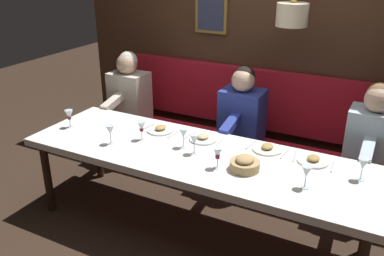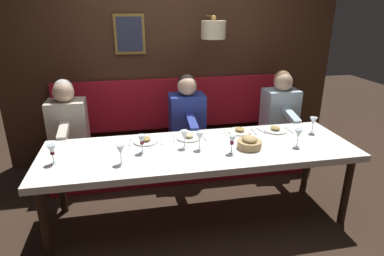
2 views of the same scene
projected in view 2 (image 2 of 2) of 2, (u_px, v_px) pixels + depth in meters
name	position (u px, v px, depth m)	size (l,w,h in m)	color
ground_plane	(199.00, 216.00, 3.24)	(12.00, 12.00, 0.00)	#332319
dining_table	(200.00, 154.00, 3.00)	(0.90, 2.84, 0.74)	white
banquette_bench	(184.00, 157.00, 3.98)	(0.52, 3.04, 0.45)	red
back_wall_panel	(175.00, 56.00, 4.10)	(0.59, 4.24, 2.90)	#422819
diner_nearest	(280.00, 105.00, 3.98)	(0.60, 0.40, 0.79)	silver
diner_near	(187.00, 111.00, 3.77)	(0.60, 0.40, 0.79)	#283893
diner_middle	(67.00, 118.00, 3.53)	(0.60, 0.40, 0.79)	beige
place_setting_0	(146.00, 141.00, 3.10)	(0.24, 0.32, 0.05)	silver
place_setting_1	(275.00, 130.00, 3.37)	(0.24, 0.32, 0.05)	silver
place_setting_2	(189.00, 137.00, 3.19)	(0.24, 0.32, 0.05)	silver
place_setting_3	(240.00, 131.00, 3.34)	(0.24, 0.32, 0.05)	silver
wine_glass_0	(200.00, 137.00, 2.92)	(0.07, 0.07, 0.16)	silver
wine_glass_1	(52.00, 150.00, 2.65)	(0.07, 0.07, 0.16)	silver
wine_glass_2	(142.00, 140.00, 2.85)	(0.07, 0.07, 0.16)	silver
wine_glass_3	(298.00, 134.00, 2.98)	(0.07, 0.07, 0.16)	silver
wine_glass_4	(232.00, 140.00, 2.84)	(0.07, 0.07, 0.16)	silver
wine_glass_5	(313.00, 122.00, 3.30)	(0.07, 0.07, 0.16)	silver
wine_glass_6	(120.00, 150.00, 2.65)	(0.07, 0.07, 0.16)	silver
wine_glass_7	(184.00, 135.00, 2.95)	(0.07, 0.07, 0.16)	silver
bread_bowl	(249.00, 143.00, 2.96)	(0.22, 0.22, 0.12)	tan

